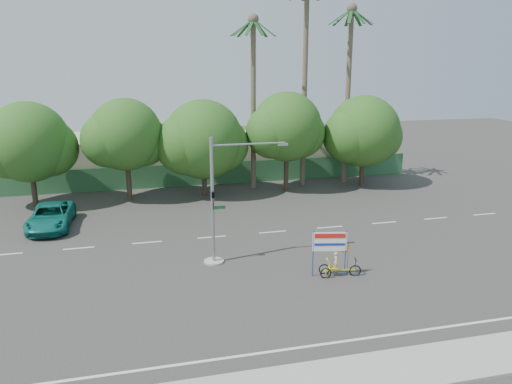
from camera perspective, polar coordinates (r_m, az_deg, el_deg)
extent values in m
plane|color=#33302D|center=(24.99, 2.44, -10.96)|extent=(120.00, 120.00, 0.00)
cube|color=gray|center=(18.88, 9.24, -20.41)|extent=(50.00, 2.40, 0.12)
cube|color=#336B3D|center=(44.63, -5.28, 2.09)|extent=(38.00, 0.08, 2.00)
cube|color=#BFB397|center=(48.51, -17.91, 3.67)|extent=(12.00, 8.00, 4.00)
cube|color=#BFB397|center=(50.50, 2.94, 4.58)|extent=(14.00, 8.00, 3.60)
cylinder|color=#473828|center=(41.30, -24.09, 0.85)|extent=(0.40, 0.40, 3.52)
sphere|color=#214E16|center=(40.71, -24.57, 5.22)|extent=(6.00, 6.00, 6.00)
sphere|color=#214E16|center=(40.86, -22.55, 4.66)|extent=(4.32, 4.32, 4.32)
sphere|color=#214E16|center=(40.79, -26.45, 4.56)|extent=(4.56, 4.56, 4.56)
cylinder|color=#473828|center=(40.57, -14.36, 1.63)|extent=(0.40, 0.40, 3.74)
sphere|color=#214E16|center=(39.95, -14.68, 6.37)|extent=(5.60, 5.60, 5.60)
sphere|color=#214E16|center=(40.34, -12.83, 5.71)|extent=(4.03, 4.03, 4.03)
sphere|color=#214E16|center=(39.79, -16.47, 5.72)|extent=(4.26, 4.26, 4.26)
cylinder|color=#473828|center=(40.97, -5.94, 1.84)|extent=(0.40, 0.40, 3.30)
sphere|color=#214E16|center=(40.40, -6.05, 5.98)|extent=(6.40, 6.40, 6.40)
sphere|color=#214E16|center=(40.99, -4.09, 5.41)|extent=(4.61, 4.61, 4.61)
sphere|color=#214E16|center=(40.03, -8.04, 5.40)|extent=(4.86, 4.86, 4.86)
cylinder|color=#473828|center=(42.40, 3.46, 2.74)|extent=(0.40, 0.40, 3.87)
sphere|color=#214E16|center=(41.80, 3.54, 7.46)|extent=(5.80, 5.80, 5.80)
sphere|color=#214E16|center=(42.57, 5.10, 6.73)|extent=(4.18, 4.18, 4.18)
sphere|color=#214E16|center=(41.24, 1.89, 6.88)|extent=(4.41, 4.41, 4.41)
cylinder|color=#473828|center=(45.00, 12.02, 2.86)|extent=(0.40, 0.40, 3.43)
sphere|color=#214E16|center=(44.46, 12.24, 6.79)|extent=(6.20, 6.20, 6.20)
sphere|color=#214E16|center=(45.43, 13.63, 6.19)|extent=(4.46, 4.46, 4.46)
sphere|color=#214E16|center=(43.69, 10.70, 6.32)|extent=(4.71, 4.71, 4.71)
cylinder|color=#70604C|center=(43.56, 5.57, 11.74)|extent=(0.44, 0.44, 17.00)
cylinder|color=#70604C|center=(45.10, 10.42, 10.41)|extent=(0.44, 0.44, 15.00)
sphere|color=#70604C|center=(45.15, 10.90, 19.93)|extent=(0.90, 0.90, 0.90)
cube|color=#1C4C21|center=(45.49, 12.00, 19.00)|extent=(1.91, 0.28, 1.36)
cube|color=#1C4C21|center=(45.95, 11.39, 18.99)|extent=(1.65, 1.44, 1.36)
cube|color=#1C4C21|center=(46.01, 10.55, 19.02)|extent=(0.61, 1.93, 1.36)
cube|color=#1C4C21|center=(45.65, 9.84, 19.09)|extent=(1.20, 1.80, 1.36)
cube|color=#1C4C21|center=(45.04, 9.59, 19.16)|extent=(1.89, 0.92, 1.36)
cube|color=#1C4C21|center=(44.45, 9.94, 19.20)|extent=(1.89, 0.92, 1.36)
cube|color=#1C4C21|center=(44.16, 10.73, 19.19)|extent=(1.20, 1.80, 1.36)
cube|color=#1C4C21|center=(44.32, 11.58, 19.14)|extent=(0.61, 1.93, 1.36)
cube|color=#1C4C21|center=(44.85, 12.08, 19.06)|extent=(1.65, 1.44, 1.36)
cylinder|color=#70604C|center=(42.40, -0.31, 9.69)|extent=(0.44, 0.44, 14.00)
sphere|color=#70604C|center=(42.32, -0.32, 19.17)|extent=(0.90, 0.90, 0.90)
cube|color=#1C4C21|center=(42.51, 0.98, 18.26)|extent=(1.91, 0.28, 1.36)
cube|color=#1C4C21|center=(43.04, 0.46, 18.22)|extent=(1.65, 1.44, 1.36)
cube|color=#1C4C21|center=(43.22, -0.40, 18.21)|extent=(0.61, 1.93, 1.36)
cube|color=#1C4C21|center=(42.97, -1.23, 18.22)|extent=(1.20, 1.80, 1.36)
cube|color=#1C4C21|center=(42.40, -1.66, 18.26)|extent=(1.89, 0.92, 1.36)
cube|color=#1C4C21|center=(41.77, -1.46, 18.31)|extent=(1.89, 0.92, 1.36)
cube|color=#1C4C21|center=(41.38, -0.71, 18.35)|extent=(1.20, 1.80, 1.36)
cube|color=#1C4C21|center=(41.42, 0.22, 18.34)|extent=(0.61, 1.93, 1.36)
cube|color=#1C4C21|center=(41.87, 0.89, 18.31)|extent=(1.65, 1.44, 1.36)
cylinder|color=gray|center=(28.04, -4.83, -7.90)|extent=(1.10, 1.10, 0.10)
cylinder|color=gray|center=(26.89, -4.99, -1.11)|extent=(0.18, 0.18, 7.00)
cylinder|color=gray|center=(26.58, -0.86, 5.50)|extent=(4.00, 0.10, 0.10)
cube|color=gray|center=(27.08, 3.08, 5.45)|extent=(0.55, 0.20, 0.12)
imported|color=black|center=(26.65, -4.92, -1.03)|extent=(0.16, 0.20, 1.00)
cube|color=#14662D|center=(27.04, -4.24, -1.77)|extent=(0.70, 0.04, 0.18)
torus|color=black|center=(26.72, 11.26, -8.81)|extent=(0.63, 0.21, 0.63)
torus|color=black|center=(26.67, 7.79, -8.75)|extent=(0.59, 0.19, 0.59)
torus|color=black|center=(26.20, 7.97, -9.20)|extent=(0.59, 0.19, 0.59)
cube|color=gold|center=(26.54, 9.58, -8.77)|extent=(1.55, 0.39, 0.06)
cube|color=gold|center=(26.43, 7.88, -8.94)|extent=(0.17, 0.55, 0.05)
cube|color=gold|center=(26.42, 8.80, -8.54)|extent=(0.54, 0.48, 0.06)
cube|color=gold|center=(26.28, 8.28, -8.04)|extent=(0.29, 0.42, 0.50)
cylinder|color=black|center=(26.58, 11.30, -8.08)|extent=(0.03, 0.03, 0.51)
cube|color=black|center=(26.48, 11.32, -7.59)|extent=(0.13, 0.41, 0.04)
imported|color=#CCB284|center=(26.31, 9.13, -7.83)|extent=(0.31, 0.41, 1.00)
cylinder|color=#1833B4|center=(25.95, 6.54, -7.02)|extent=(0.06, 0.06, 2.50)
cylinder|color=#1833B4|center=(26.23, 10.17, -6.92)|extent=(0.06, 0.06, 2.50)
cube|color=white|center=(25.85, 8.42, -5.64)|extent=(1.73, 0.42, 1.02)
cube|color=red|center=(25.70, 8.46, -4.99)|extent=(1.54, 0.35, 0.24)
cube|color=#1833B4|center=(25.86, 8.42, -5.95)|extent=(1.54, 0.35, 0.13)
cylinder|color=black|center=(26.36, 10.44, -7.47)|extent=(0.02, 0.02, 1.94)
cube|color=red|center=(26.08, 9.80, -6.27)|extent=(0.81, 0.19, 0.61)
imported|color=#107166|center=(35.87, -22.40, -2.61)|extent=(2.76, 5.70, 1.56)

